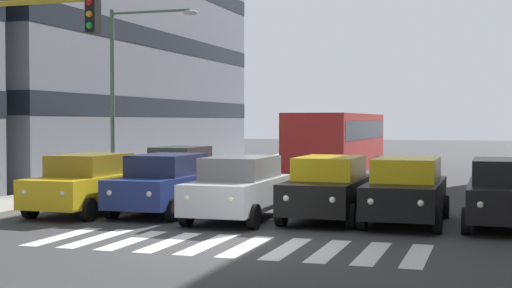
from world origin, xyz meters
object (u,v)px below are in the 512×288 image
object	(u,v)px
car_1	(406,190)
car_2	(328,188)
car_3	(239,188)
car_5	(88,183)
street_lamp_right	(128,76)
bus_behind_traffic	(338,140)
car_4	(165,183)
car_0	(506,193)
car_row2_0	(179,169)

from	to	relation	value
car_1	car_2	bearing A→B (deg)	-2.73
car_3	car_5	world-z (taller)	same
street_lamp_right	car_5	bearing A→B (deg)	106.79
bus_behind_traffic	street_lamp_right	distance (m)	10.25
bus_behind_traffic	car_2	bearing A→B (deg)	100.19
car_4	car_5	xyz separation A→B (m)	(2.16, 0.64, 0.00)
car_0	car_3	bearing A→B (deg)	6.38
car_1	car_4	distance (m)	6.89
car_4	car_row2_0	world-z (taller)	same
car_5	street_lamp_right	world-z (taller)	street_lamp_right
car_3	car_4	bearing A→B (deg)	-15.35
car_0	street_lamp_right	distance (m)	14.72
street_lamp_right	bus_behind_traffic	bearing A→B (deg)	-130.54
car_2	car_5	world-z (taller)	same
car_1	car_2	size ratio (longest dim) A/B	1.00
car_3	street_lamp_right	bearing A→B (deg)	-42.94
street_lamp_right	car_4	bearing A→B (deg)	126.64
car_4	bus_behind_traffic	xyz separation A→B (m)	(-2.50, -12.88, 0.97)
car_4	bus_behind_traffic	world-z (taller)	bus_behind_traffic
car_0	car_1	xyz separation A→B (m)	(2.46, 0.11, 0.00)
bus_behind_traffic	car_4	bearing A→B (deg)	79.02
car_0	bus_behind_traffic	distance (m)	14.55
car_5	bus_behind_traffic	world-z (taller)	bus_behind_traffic
car_1	car_3	bearing A→B (deg)	8.56
car_2	car_row2_0	distance (m)	9.07
car_3	car_4	size ratio (longest dim) A/B	1.00
car_5	bus_behind_traffic	size ratio (longest dim) A/B	0.42
car_1	bus_behind_traffic	size ratio (longest dim) A/B	0.42
car_2	bus_behind_traffic	size ratio (longest dim) A/B	0.42
car_2	street_lamp_right	world-z (taller)	street_lamp_right
car_3	street_lamp_right	xyz separation A→B (m)	(6.46, -6.01, 3.46)
car_4	car_5	size ratio (longest dim) A/B	1.00
bus_behind_traffic	car_0	bearing A→B (deg)	118.15
car_row2_0	car_1	bearing A→B (deg)	146.67
car_1	car_5	bearing A→B (deg)	3.86
car_3	street_lamp_right	world-z (taller)	street_lamp_right
car_0	car_row2_0	distance (m)	12.89
car_3	car_5	distance (m)	4.66
car_0	bus_behind_traffic	xyz separation A→B (m)	(6.85, -12.80, 0.97)
car_3	car_5	bearing A→B (deg)	-0.62
car_4	car_row2_0	size ratio (longest dim) A/B	1.00
car_4	car_2	bearing A→B (deg)	-179.12
car_1	street_lamp_right	bearing A→B (deg)	-26.26
car_0	car_2	xyz separation A→B (m)	(4.55, 0.01, 0.00)
car_1	car_5	size ratio (longest dim) A/B	1.00
street_lamp_right	car_0	bearing A→B (deg)	158.49
car_1	car_row2_0	xyz separation A→B (m)	(9.03, -5.94, 0.00)
bus_behind_traffic	street_lamp_right	bearing A→B (deg)	49.46
car_2	car_1	bearing A→B (deg)	177.27
car_2	car_3	distance (m)	2.42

